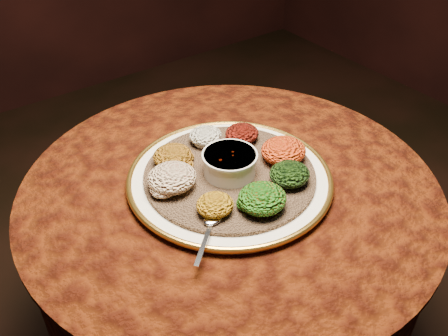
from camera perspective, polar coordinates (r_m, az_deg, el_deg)
table at (r=1.27m, az=0.63°, el=-8.11°), size 0.96×0.96×0.73m
platter at (r=1.14m, az=0.64°, el=-1.17°), size 0.57×0.57×0.02m
injera at (r=1.13m, az=0.64°, el=-0.74°), size 0.51×0.51×0.01m
stew_bowl at (r=1.11m, az=0.66°, el=0.68°), size 0.12×0.12×0.05m
spoon at (r=1.00m, az=-1.49°, el=-6.36°), size 0.12×0.10×0.01m
portion_ayib at (r=1.22m, az=-2.14°, el=3.69°), size 0.08×0.08×0.04m
portion_kitfo at (r=1.23m, az=2.07°, el=3.96°), size 0.08×0.08×0.04m
portion_tikil at (r=1.16m, az=6.81°, el=1.98°), size 0.11×0.10×0.05m
portion_gomen at (r=1.10m, az=7.51°, el=-0.69°), size 0.09×0.09×0.04m
portion_mixveg at (r=1.03m, az=4.38°, el=-3.49°), size 0.10×0.10×0.05m
portion_kik at (r=1.02m, az=-1.04°, el=-4.23°), size 0.08×0.07×0.04m
portion_timatim at (r=1.08m, az=-5.96°, el=-1.13°), size 0.11×0.10×0.05m
portion_shiro at (r=1.15m, az=-5.89°, el=1.36°), size 0.09×0.09×0.04m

